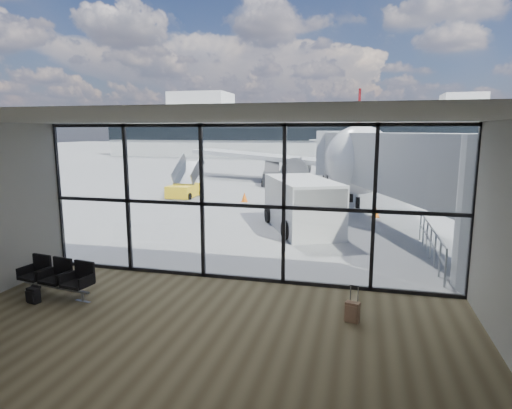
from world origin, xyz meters
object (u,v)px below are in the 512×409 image
at_px(service_van, 303,204).
at_px(belt_loader, 272,178).
at_px(backpack, 33,295).
at_px(seating_row, 59,275).
at_px(airliner, 358,149).
at_px(mobile_stairs, 185,189).
at_px(suitcase, 352,312).

distance_m(service_van, belt_loader, 15.79).
bearing_deg(belt_loader, backpack, -103.54).
bearing_deg(backpack, seating_row, 78.94).
bearing_deg(airliner, mobile_stairs, -133.61).
distance_m(backpack, mobile_stairs, 17.76).
relative_size(belt_loader, mobile_stairs, 1.30).
relative_size(suitcase, mobile_stairs, 0.26).
xyz_separation_m(seating_row, backpack, (-0.26, -0.65, -0.33)).
xyz_separation_m(airliner, service_van, (-2.07, -19.56, -1.63)).
bearing_deg(seating_row, mobile_stairs, 111.05).
bearing_deg(airliner, backpack, -105.30).
xyz_separation_m(seating_row, service_van, (5.19, 9.06, 0.60)).
height_order(backpack, belt_loader, belt_loader).
bearing_deg(suitcase, mobile_stairs, 139.54).
xyz_separation_m(seating_row, airliner, (7.26, 28.61, 2.23)).
height_order(seating_row, service_van, service_van).
bearing_deg(backpack, mobile_stairs, 111.66).
relative_size(backpack, service_van, 0.08).
height_order(seating_row, belt_loader, belt_loader).
xyz_separation_m(suitcase, airliner, (-0.28, 28.45, 2.52)).
bearing_deg(suitcase, service_van, 120.36).
bearing_deg(backpack, airliner, 86.18).
relative_size(seating_row, belt_loader, 0.53).
distance_m(suitcase, airliner, 28.56).
xyz_separation_m(airliner, belt_loader, (-6.61, -4.44, -2.16)).
distance_m(suitcase, service_van, 9.24).
bearing_deg(mobile_stairs, airliner, 47.59).
distance_m(airliner, belt_loader, 8.25).
distance_m(seating_row, service_van, 10.46).
xyz_separation_m(backpack, mobile_stairs, (-3.41, 17.43, 0.32)).
bearing_deg(mobile_stairs, service_van, -40.78).
bearing_deg(service_van, mobile_stairs, 114.55).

